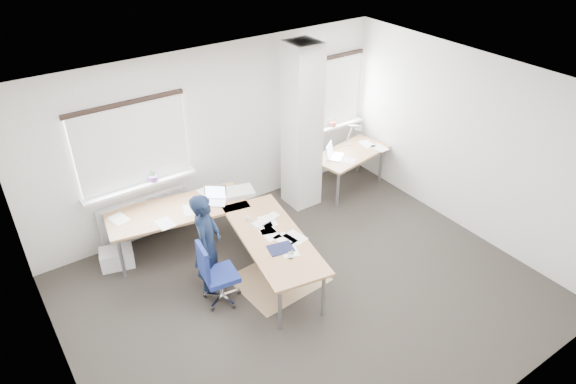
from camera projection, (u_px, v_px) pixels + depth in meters
ground at (307, 294)px, 6.99m from camera, size 6.00×6.00×0.00m
room_shell at (300, 165)px, 6.46m from camera, size 6.04×5.04×2.82m
floor_mat at (279, 279)px, 7.24m from camera, size 1.24×1.07×0.01m
white_crate at (117, 257)px, 7.43m from camera, size 0.53×0.43×0.28m
desk_main at (226, 223)px, 7.20m from camera, size 2.40×2.98×0.96m
desk_side at (350, 155)px, 8.96m from camera, size 1.50×0.93×1.22m
task_chair at (219, 285)px, 6.74m from camera, size 0.52×0.52×0.96m
person at (207, 243)px, 6.74m from camera, size 0.62×0.64×1.47m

